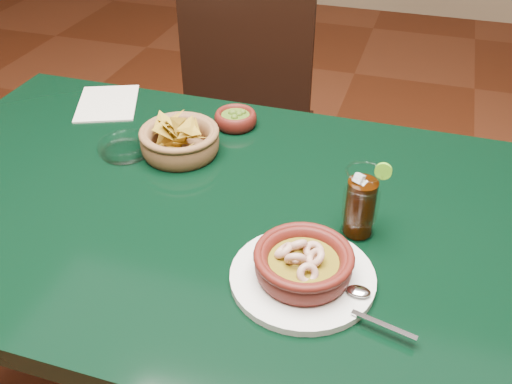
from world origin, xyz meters
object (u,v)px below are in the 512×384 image
(dining_table, at_px, (191,239))
(shrimp_plate, at_px, (303,267))
(chip_basket, at_px, (180,140))
(cola_drink, at_px, (361,203))
(dining_chair, at_px, (236,116))

(dining_table, height_order, shrimp_plate, shrimp_plate)
(chip_basket, xyz_separation_m, cola_drink, (0.40, -0.15, 0.03))
(shrimp_plate, height_order, cola_drink, cola_drink)
(shrimp_plate, bearing_deg, dining_table, 150.68)
(dining_chair, relative_size, chip_basket, 4.92)
(dining_table, xyz_separation_m, dining_chair, (-0.15, 0.71, -0.12))
(dining_chair, bearing_deg, chip_basket, -82.32)
(shrimp_plate, distance_m, cola_drink, 0.16)
(dining_table, distance_m, chip_basket, 0.21)
(chip_basket, bearing_deg, dining_table, -61.79)
(dining_table, distance_m, dining_chair, 0.74)
(chip_basket, height_order, cola_drink, cola_drink)
(cola_drink, bearing_deg, chip_basket, 159.66)
(dining_table, bearing_deg, shrimp_plate, -29.32)
(shrimp_plate, height_order, chip_basket, chip_basket)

